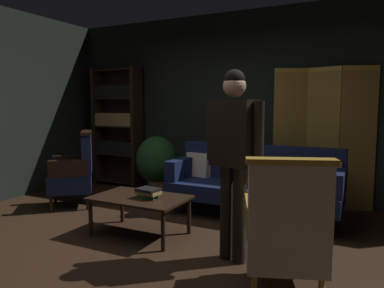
{
  "coord_description": "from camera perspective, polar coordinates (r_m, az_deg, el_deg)",
  "views": [
    {
      "loc": [
        1.87,
        -2.92,
        1.39
      ],
      "look_at": [
        0.0,
        0.8,
        0.95
      ],
      "focal_mm": 34.14,
      "sensor_mm": 36.0,
      "label": 1
    }
  ],
  "objects": [
    {
      "name": "ground_plane",
      "position": [
        3.74,
        -5.73,
        -15.84
      ],
      "size": [
        10.0,
        10.0,
        0.0
      ],
      "primitive_type": "plane",
      "color": "black"
    },
    {
      "name": "back_wall",
      "position": [
        5.69,
        7.53,
        6.1
      ],
      "size": [
        7.2,
        0.1,
        2.8
      ],
      "primitive_type": "cube",
      "color": "black",
      "rests_on": "ground_plane"
    },
    {
      "name": "side_wall_left",
      "position": [
        6.01,
        -27.59,
        5.46
      ],
      "size": [
        0.1,
        3.6,
        2.8
      ],
      "primitive_type": "cube",
      "color": "black",
      "rests_on": "ground_plane"
    },
    {
      "name": "folding_screen",
      "position": [
        5.25,
        19.71,
        1.26
      ],
      "size": [
        1.31,
        0.26,
        1.9
      ],
      "color": "olive",
      "rests_on": "ground_plane"
    },
    {
      "name": "bookshelf",
      "position": [
        6.51,
        -11.49,
        3.17
      ],
      "size": [
        0.9,
        0.32,
        2.05
      ],
      "color": "black",
      "rests_on": "ground_plane"
    },
    {
      "name": "velvet_couch",
      "position": [
        4.67,
        9.73,
        -5.63
      ],
      "size": [
        2.12,
        0.78,
        0.88
      ],
      "color": "black",
      "rests_on": "ground_plane"
    },
    {
      "name": "coffee_table",
      "position": [
        3.99,
        -8.12,
        -8.8
      ],
      "size": [
        1.0,
        0.64,
        0.42
      ],
      "color": "black",
      "rests_on": "ground_plane"
    },
    {
      "name": "armchair_gilt_accent",
      "position": [
        2.81,
        14.37,
        -12.86
      ],
      "size": [
        0.74,
        0.74,
        1.04
      ],
      "color": "#B78E33",
      "rests_on": "ground_plane"
    },
    {
      "name": "armchair_wing_left",
      "position": [
        5.28,
        -17.8,
        -4.06
      ],
      "size": [
        0.81,
        0.81,
        1.04
      ],
      "color": "black",
      "rests_on": "ground_plane"
    },
    {
      "name": "standing_figure",
      "position": [
        3.22,
        6.54,
        -0.54
      ],
      "size": [
        0.57,
        0.31,
        1.7
      ],
      "color": "black",
      "rests_on": "ground_plane"
    },
    {
      "name": "potted_plant",
      "position": [
        5.65,
        -5.57,
        -2.74
      ],
      "size": [
        0.62,
        0.62,
        0.92
      ],
      "color": "brown",
      "rests_on": "ground_plane"
    },
    {
      "name": "book_green_cloth",
      "position": [
        3.9,
        -6.83,
        -8.08
      ],
      "size": [
        0.2,
        0.16,
        0.04
      ],
      "primitive_type": "cube",
      "rotation": [
        0.0,
        0.0,
        0.08
      ],
      "color": "#1E4C28",
      "rests_on": "coffee_table"
    },
    {
      "name": "book_tan_leather",
      "position": [
        3.89,
        -6.83,
        -7.54
      ],
      "size": [
        0.26,
        0.18,
        0.03
      ],
      "primitive_type": "cube",
      "rotation": [
        0.0,
        0.0,
        -0.1
      ],
      "color": "#9E7A47",
      "rests_on": "book_green_cloth"
    },
    {
      "name": "book_black_cloth",
      "position": [
        3.89,
        -6.84,
        -7.1
      ],
      "size": [
        0.26,
        0.21,
        0.03
      ],
      "primitive_type": "cube",
      "rotation": [
        0.0,
        0.0,
        -0.15
      ],
      "color": "black",
      "rests_on": "book_tan_leather"
    }
  ]
}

